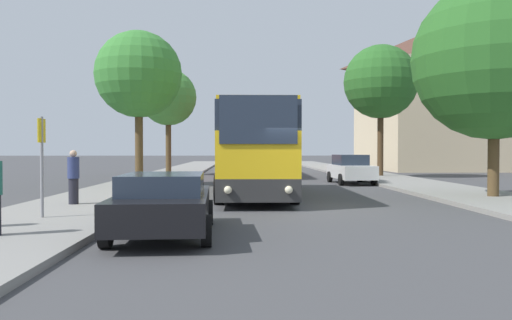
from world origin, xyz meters
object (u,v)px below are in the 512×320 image
(tree_right_mid, at_px, (494,59))
(tree_right_near, at_px, (381,82))
(tree_left_far, at_px, (168,98))
(bus_middle, at_px, (250,149))
(pedestrian_walking_back, at_px, (73,177))
(bus_front, at_px, (255,150))
(parked_car_right_near, at_px, (351,169))
(bus_stop_sign, at_px, (42,155))
(tree_left_near, at_px, (139,75))
(parked_car_left_curb, at_px, (164,202))

(tree_right_mid, bearing_deg, tree_right_near, 89.87)
(tree_left_far, bearing_deg, tree_right_mid, -51.70)
(tree_left_far, xyz_separation_m, tree_right_mid, (14.50, -18.36, -0.48))
(bus_middle, xyz_separation_m, tree_left_far, (-5.90, 0.83, 3.75))
(pedestrian_walking_back, distance_m, tree_right_near, 23.09)
(tree_right_mid, bearing_deg, bus_middle, 116.15)
(bus_front, distance_m, pedestrian_walking_back, 7.19)
(parked_car_right_near, bearing_deg, tree_right_near, -121.78)
(bus_stop_sign, distance_m, tree_left_far, 24.01)
(bus_stop_sign, distance_m, tree_left_near, 13.44)
(bus_front, distance_m, tree_right_mid, 9.51)
(bus_stop_sign, bearing_deg, bus_middle, 76.07)
(tree_left_near, bearing_deg, pedestrian_walking_back, -90.51)
(pedestrian_walking_back, bearing_deg, bus_front, 56.48)
(tree_right_near, distance_m, tree_right_mid, 14.92)
(tree_left_far, bearing_deg, tree_right_near, -13.48)
(bus_front, bearing_deg, pedestrian_walking_back, -143.98)
(bus_stop_sign, relative_size, tree_right_near, 0.29)
(parked_car_right_near, xyz_separation_m, bus_stop_sign, (-11.03, -14.40, 0.91))
(tree_left_near, height_order, tree_right_mid, tree_right_mid)
(tree_right_near, height_order, tree_right_mid, tree_right_near)
(parked_car_left_curb, height_order, tree_right_near, tree_right_near)
(parked_car_left_curb, height_order, bus_stop_sign, bus_stop_sign)
(pedestrian_walking_back, bearing_deg, tree_left_far, 110.96)
(bus_middle, relative_size, bus_stop_sign, 4.73)
(bus_front, relative_size, bus_middle, 0.87)
(tree_left_near, height_order, tree_left_far, tree_left_near)
(parked_car_right_near, distance_m, tree_right_mid, 10.57)
(tree_left_near, distance_m, tree_right_near, 16.25)
(bus_front, bearing_deg, tree_left_far, 109.99)
(tree_right_near, bearing_deg, parked_car_right_near, -119.49)
(tree_left_far, height_order, tree_right_mid, tree_right_mid)
(parked_car_left_curb, height_order, tree_left_near, tree_left_near)
(parked_car_left_curb, xyz_separation_m, tree_left_near, (-3.50, 14.74, 4.94))
(parked_car_right_near, bearing_deg, parked_car_left_curb, 62.44)
(parked_car_left_curb, bearing_deg, tree_left_near, 100.66)
(parked_car_right_near, height_order, tree_left_far, tree_left_far)
(bus_front, xyz_separation_m, tree_left_far, (-5.79, 16.44, 3.78))
(bus_middle, bearing_deg, pedestrian_walking_back, -105.25)
(tree_left_near, bearing_deg, tree_right_mid, -27.50)
(tree_left_near, distance_m, tree_right_mid, 16.29)
(tree_left_near, xyz_separation_m, tree_left_far, (-0.06, 10.84, -0.02))
(tree_left_near, bearing_deg, tree_left_far, 90.33)
(pedestrian_walking_back, bearing_deg, tree_left_near, 110.52)
(bus_middle, height_order, bus_stop_sign, bus_middle)
(parked_car_left_curb, bearing_deg, bus_middle, 81.92)
(tree_left_far, bearing_deg, bus_middle, -8.01)
(bus_middle, distance_m, parked_car_left_curb, 24.89)
(bus_front, distance_m, parked_car_left_curb, 9.48)
(bus_front, relative_size, tree_right_near, 1.20)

